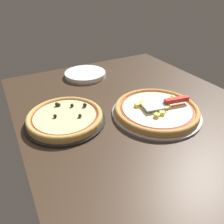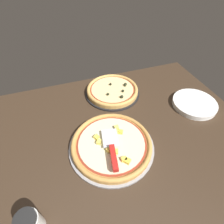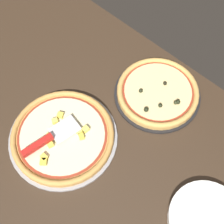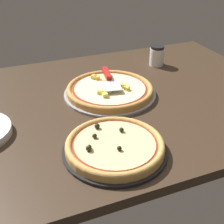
% 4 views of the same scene
% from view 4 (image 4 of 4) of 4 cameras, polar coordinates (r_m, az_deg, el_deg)
% --- Properties ---
extents(ground_plane, '(1.49, 1.05, 0.04)m').
position_cam_4_polar(ground_plane, '(1.31, 0.82, 1.75)').
color(ground_plane, '#38281C').
extents(pizza_pan_front, '(0.39, 0.39, 0.01)m').
position_cam_4_polar(pizza_pan_front, '(1.33, -0.39, 3.41)').
color(pizza_pan_front, '#939399').
rests_on(pizza_pan_front, ground_plane).
extents(pizza_front, '(0.37, 0.37, 0.04)m').
position_cam_4_polar(pizza_front, '(1.32, -0.40, 4.17)').
color(pizza_front, '#C68E47').
rests_on(pizza_front, pizza_pan_front).
extents(pizza_pan_back, '(0.33, 0.33, 0.01)m').
position_cam_4_polar(pizza_pan_back, '(1.00, 0.52, -7.04)').
color(pizza_pan_back, black).
rests_on(pizza_pan_back, ground_plane).
extents(pizza_back, '(0.31, 0.31, 0.04)m').
position_cam_4_polar(pizza_back, '(0.98, 0.51, -6.08)').
color(pizza_back, tan).
rests_on(pizza_back, pizza_pan_back).
extents(serving_spatula, '(0.09, 0.22, 0.02)m').
position_cam_4_polar(serving_spatula, '(1.37, -0.76, 6.55)').
color(serving_spatula, silver).
rests_on(serving_spatula, pizza_front).
extents(parmesan_shaker, '(0.07, 0.07, 0.10)m').
position_cam_4_polar(parmesan_shaker, '(1.63, 8.21, 10.14)').
color(parmesan_shaker, white).
rests_on(parmesan_shaker, ground_plane).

